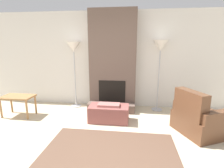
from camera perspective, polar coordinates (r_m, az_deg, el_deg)
wall_back at (r=4.88m, az=0.56°, el=7.85°), size 7.90×0.06×2.60m
fireplace at (r=4.67m, az=0.24°, el=6.57°), size 1.23×0.65×2.60m
ottoman at (r=4.04m, az=-1.03°, el=-9.46°), size 0.89×0.47×0.42m
armchair at (r=3.91m, az=26.61°, el=-10.45°), size 1.15×1.15×0.88m
side_table at (r=4.83m, az=-28.39°, el=-4.29°), size 0.75×0.45×0.51m
floor_lamp_left at (r=4.84m, az=-12.39°, el=10.71°), size 0.38×0.38×1.79m
floor_lamp_right at (r=4.61m, az=15.52°, el=10.92°), size 0.38×0.38×1.83m
area_rug at (r=3.10m, az=-0.57°, el=-20.86°), size 2.20×1.31×0.01m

